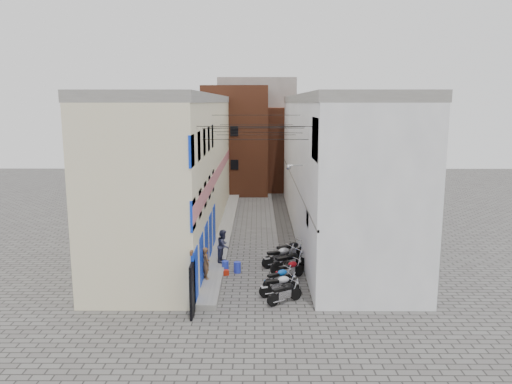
{
  "coord_description": "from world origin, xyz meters",
  "views": [
    {
      "loc": [
        0.12,
        -19.42,
        8.52
      ],
      "look_at": [
        -0.01,
        11.17,
        3.0
      ],
      "focal_mm": 35.0,
      "sensor_mm": 36.0,
      "label": 1
    }
  ],
  "objects_px": {
    "person_a": "(206,263)",
    "water_jug_near": "(237,267)",
    "motorcycle_d": "(289,269)",
    "motorcycle_f": "(280,255)",
    "water_jug_far": "(225,266)",
    "red_crate": "(225,273)",
    "motorcycle_a": "(285,292)",
    "motorcycle_b": "(279,284)",
    "motorcycle_g": "(290,250)",
    "motorcycle_c": "(279,277)",
    "motorcycle_e": "(289,261)",
    "person_b": "(223,246)"
  },
  "relations": [
    {
      "from": "water_jug_near",
      "to": "person_b",
      "type": "bearing_deg",
      "value": 127.1
    },
    {
      "from": "red_crate",
      "to": "motorcycle_e",
      "type": "bearing_deg",
      "value": 6.19
    },
    {
      "from": "person_a",
      "to": "water_jug_near",
      "type": "bearing_deg",
      "value": -66.06
    },
    {
      "from": "motorcycle_a",
      "to": "motorcycle_d",
      "type": "relative_size",
      "value": 1.0
    },
    {
      "from": "motorcycle_c",
      "to": "motorcycle_g",
      "type": "bearing_deg",
      "value": 133.9
    },
    {
      "from": "motorcycle_b",
      "to": "water_jug_near",
      "type": "relative_size",
      "value": 3.39
    },
    {
      "from": "motorcycle_f",
      "to": "motorcycle_b",
      "type": "bearing_deg",
      "value": -30.14
    },
    {
      "from": "motorcycle_b",
      "to": "motorcycle_e",
      "type": "xyz_separation_m",
      "value": [
        0.61,
        3.1,
        0.08
      ]
    },
    {
      "from": "motorcycle_f",
      "to": "motorcycle_g",
      "type": "distance_m",
      "value": 1.08
    },
    {
      "from": "motorcycle_d",
      "to": "motorcycle_f",
      "type": "relative_size",
      "value": 0.86
    },
    {
      "from": "motorcycle_d",
      "to": "water_jug_near",
      "type": "xyz_separation_m",
      "value": [
        -2.58,
        0.91,
        -0.24
      ]
    },
    {
      "from": "water_jug_far",
      "to": "red_crate",
      "type": "xyz_separation_m",
      "value": [
        0.0,
        -0.55,
        -0.15
      ]
    },
    {
      "from": "person_a",
      "to": "water_jug_far",
      "type": "height_order",
      "value": "person_a"
    },
    {
      "from": "motorcycle_b",
      "to": "motorcycle_g",
      "type": "relative_size",
      "value": 0.87
    },
    {
      "from": "motorcycle_b",
      "to": "water_jug_near",
      "type": "xyz_separation_m",
      "value": [
        -2.0,
        3.1,
        -0.27
      ]
    },
    {
      "from": "motorcycle_c",
      "to": "water_jug_far",
      "type": "relative_size",
      "value": 3.28
    },
    {
      "from": "motorcycle_d",
      "to": "motorcycle_e",
      "type": "bearing_deg",
      "value": 141.36
    },
    {
      "from": "red_crate",
      "to": "water_jug_far",
      "type": "bearing_deg",
      "value": 90.0
    },
    {
      "from": "person_b",
      "to": "water_jug_far",
      "type": "height_order",
      "value": "person_b"
    },
    {
      "from": "motorcycle_d",
      "to": "motorcycle_f",
      "type": "height_order",
      "value": "motorcycle_f"
    },
    {
      "from": "motorcycle_b",
      "to": "motorcycle_f",
      "type": "height_order",
      "value": "motorcycle_f"
    },
    {
      "from": "motorcycle_g",
      "to": "person_a",
      "type": "height_order",
      "value": "person_a"
    },
    {
      "from": "motorcycle_d",
      "to": "water_jug_far",
      "type": "relative_size",
      "value": 3.31
    },
    {
      "from": "person_b",
      "to": "motorcycle_c",
      "type": "bearing_deg",
      "value": -124.84
    },
    {
      "from": "person_a",
      "to": "motorcycle_a",
      "type": "bearing_deg",
      "value": -146.62
    },
    {
      "from": "motorcycle_e",
      "to": "person_a",
      "type": "relative_size",
      "value": 1.4
    },
    {
      "from": "motorcycle_b",
      "to": "motorcycle_d",
      "type": "distance_m",
      "value": 2.26
    },
    {
      "from": "motorcycle_b",
      "to": "person_b",
      "type": "height_order",
      "value": "person_b"
    },
    {
      "from": "motorcycle_a",
      "to": "motorcycle_b",
      "type": "xyz_separation_m",
      "value": [
        -0.19,
        0.8,
        0.03
      ]
    },
    {
      "from": "motorcycle_d",
      "to": "motorcycle_e",
      "type": "relative_size",
      "value": 0.83
    },
    {
      "from": "motorcycle_f",
      "to": "person_b",
      "type": "bearing_deg",
      "value": -118.45
    },
    {
      "from": "motorcycle_g",
      "to": "motorcycle_e",
      "type": "bearing_deg",
      "value": -32.74
    },
    {
      "from": "motorcycle_f",
      "to": "person_a",
      "type": "distance_m",
      "value": 4.43
    },
    {
      "from": "motorcycle_f",
      "to": "water_jug_near",
      "type": "relative_size",
      "value": 3.76
    },
    {
      "from": "motorcycle_e",
      "to": "motorcycle_g",
      "type": "relative_size",
      "value": 0.99
    },
    {
      "from": "motorcycle_c",
      "to": "motorcycle_f",
      "type": "relative_size",
      "value": 0.85
    },
    {
      "from": "person_a",
      "to": "water_jug_near",
      "type": "relative_size",
      "value": 2.76
    },
    {
      "from": "water_jug_far",
      "to": "red_crate",
      "type": "height_order",
      "value": "water_jug_far"
    },
    {
      "from": "motorcycle_d",
      "to": "water_jug_near",
      "type": "distance_m",
      "value": 2.75
    },
    {
      "from": "motorcycle_f",
      "to": "person_a",
      "type": "relative_size",
      "value": 1.36
    },
    {
      "from": "motorcycle_e",
      "to": "red_crate",
      "type": "relative_size",
      "value": 5.54
    },
    {
      "from": "motorcycle_f",
      "to": "red_crate",
      "type": "height_order",
      "value": "motorcycle_f"
    },
    {
      "from": "person_b",
      "to": "water_jug_near",
      "type": "height_order",
      "value": "person_b"
    },
    {
      "from": "motorcycle_c",
      "to": "motorcycle_d",
      "type": "bearing_deg",
      "value": 119.3
    },
    {
      "from": "motorcycle_g",
      "to": "red_crate",
      "type": "distance_m",
      "value": 4.09
    },
    {
      "from": "motorcycle_f",
      "to": "motorcycle_e",
      "type": "bearing_deg",
      "value": -4.32
    },
    {
      "from": "motorcycle_g",
      "to": "red_crate",
      "type": "relative_size",
      "value": 5.58
    },
    {
      "from": "water_jug_near",
      "to": "red_crate",
      "type": "bearing_deg",
      "value": -150.48
    },
    {
      "from": "red_crate",
      "to": "motorcycle_a",
      "type": "bearing_deg",
      "value": -51.57
    },
    {
      "from": "motorcycle_f",
      "to": "motorcycle_a",
      "type": "bearing_deg",
      "value": -27.38
    }
  ]
}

